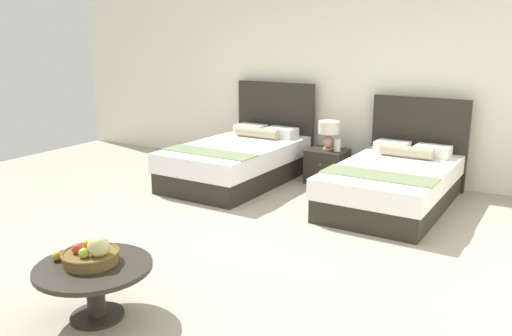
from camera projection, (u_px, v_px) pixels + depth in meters
name	position (u px, v px, depth m)	size (l,w,h in m)	color
ground_plane	(229.00, 242.00, 5.26)	(10.30, 9.97, 0.02)	#A99F8D
wall_back	(346.00, 82.00, 7.60)	(10.30, 0.12, 2.75)	white
bed_near_window	(240.00, 159.00, 7.40)	(1.38, 2.25, 1.33)	#29251E
bed_near_corner	(394.00, 182.00, 6.33)	(1.34, 2.20, 1.23)	#29251E
nightstand	(327.00, 166.00, 7.36)	(0.53, 0.50, 0.47)	#29251E
table_lamp	(329.00, 131.00, 7.25)	(0.30, 0.30, 0.40)	tan
vase	(337.00, 145.00, 7.17)	(0.09, 0.09, 0.17)	silver
coffee_table	(94.00, 278.00, 3.76)	(0.84, 0.84, 0.42)	#29251E
fruit_bowl	(92.00, 254.00, 3.75)	(0.41, 0.41, 0.23)	brown
loose_apple	(57.00, 256.00, 3.81)	(0.07, 0.07, 0.07)	gold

